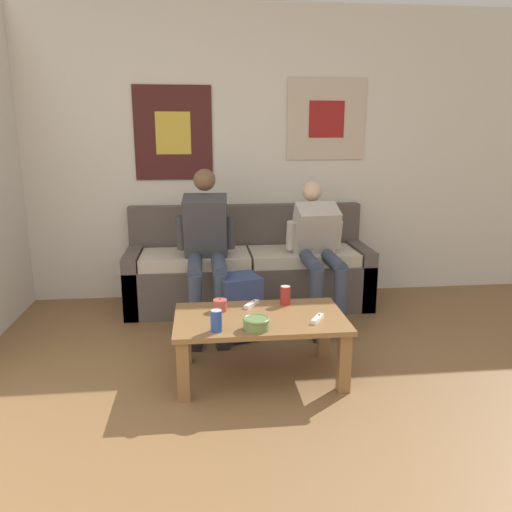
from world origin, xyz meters
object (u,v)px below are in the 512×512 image
coffee_table (260,327)px  pillar_candle (220,305)px  backpack (239,308)px  drink_can_blue (216,321)px  game_controller_near_right (317,319)px  person_seated_adult (206,243)px  drink_can_red (285,295)px  ceramic_bowl (256,323)px  person_seated_teen (318,245)px  couch (249,272)px  game_controller_near_left (252,304)px

coffee_table → pillar_candle: bearing=152.1°
backpack → drink_can_blue: drink_can_blue is taller
coffee_table → game_controller_near_right: (0.33, -0.11, 0.08)m
person_seated_adult → drink_can_red: bearing=-57.9°
backpack → drink_can_red: 0.57m
ceramic_bowl → person_seated_teen: bearing=62.4°
backpack → person_seated_teen: bearing=28.9°
drink_can_red → game_controller_near_right: size_ratio=0.88×
pillar_candle → drink_can_blue: drink_can_blue is taller
couch → pillar_candle: couch is taller
couch → backpack: bearing=-101.3°
game_controller_near_right → couch: bearing=100.3°
pillar_candle → game_controller_near_right: (0.57, -0.23, -0.02)m
person_seated_adult → drink_can_blue: (0.04, -1.19, -0.19)m
couch → person_seated_teen: (0.53, -0.35, 0.30)m
person_seated_adult → coffee_table: bearing=-72.8°
pillar_candle → game_controller_near_left: 0.22m
ceramic_bowl → game_controller_near_left: (0.01, 0.40, -0.03)m
drink_can_blue → drink_can_red: (0.46, 0.40, 0.00)m
drink_can_blue → person_seated_teen: bearing=54.6°
couch → backpack: (-0.14, -0.72, -0.07)m
ceramic_bowl → pillar_candle: 0.38m
game_controller_near_left → game_controller_near_right: bearing=-39.7°
drink_can_red → couch: bearing=96.2°
ceramic_bowl → backpack: bearing=92.4°
couch → person_seated_adult: (-0.37, -0.37, 0.35)m
person_seated_adult → pillar_candle: (0.07, -0.86, -0.21)m
drink_can_blue → game_controller_near_right: drink_can_blue is taller
coffee_table → pillar_candle: 0.29m
coffee_table → person_seated_adult: size_ratio=0.86×
ceramic_bowl → drink_can_red: 0.47m
person_seated_adult → person_seated_teen: 0.90m
coffee_table → backpack: size_ratio=2.23×
person_seated_teen → drink_can_red: bearing=-116.4°
couch → coffee_table: size_ratio=2.01×
coffee_table → drink_can_blue: 0.36m
couch → person_seated_adult: person_seated_adult is taller
game_controller_near_right → person_seated_teen: bearing=76.9°
backpack → drink_can_red: bearing=-58.4°
ceramic_bowl → drink_can_blue: drink_can_blue is taller
pillar_candle → drink_can_blue: 0.33m
ceramic_bowl → drink_can_red: size_ratio=1.25×
coffee_table → drink_can_red: size_ratio=8.33×
coffee_table → game_controller_near_left: size_ratio=7.56×
ceramic_bowl → person_seated_adult: bearing=102.3°
person_seated_adult → game_controller_near_right: 1.29m
drink_can_blue → couch: bearing=78.0°
person_seated_teen → drink_can_blue: (-0.86, -1.21, -0.14)m
drink_can_red → game_controller_near_right: bearing=-65.2°
person_seated_adult → person_seated_teen: person_seated_adult is taller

